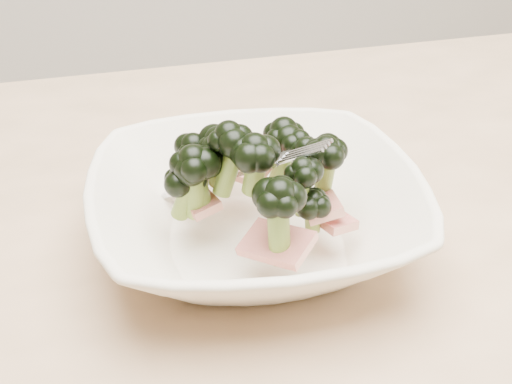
# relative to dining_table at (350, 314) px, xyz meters

# --- Properties ---
(dining_table) EXTENTS (1.20, 0.80, 0.75)m
(dining_table) POSITION_rel_dining_table_xyz_m (0.00, 0.00, 0.00)
(dining_table) COLOR tan
(dining_table) RESTS_ON ground
(broccoli_dish) EXTENTS (0.28, 0.28, 0.12)m
(broccoli_dish) POSITION_rel_dining_table_xyz_m (-0.09, -0.01, 0.14)
(broccoli_dish) COLOR #EFE4CA
(broccoli_dish) RESTS_ON dining_table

